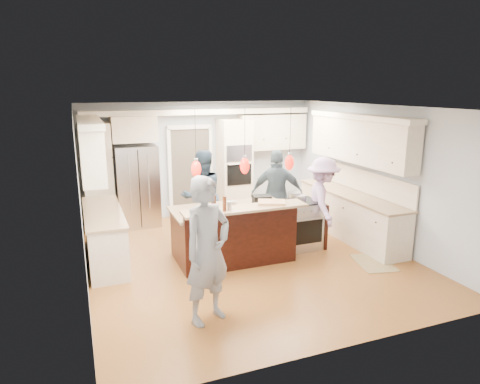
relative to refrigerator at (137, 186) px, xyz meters
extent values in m
plane|color=#9F672B|center=(1.55, -2.64, -0.90)|extent=(6.00, 6.00, 0.00)
cube|color=#B2BCC6|center=(1.55, 0.36, 0.45)|extent=(5.50, 0.04, 2.70)
cube|color=#B2BCC6|center=(1.55, -5.64, 0.45)|extent=(5.50, 0.04, 2.70)
cube|color=#B2BCC6|center=(-1.20, -2.64, 0.45)|extent=(0.04, 6.00, 2.70)
cube|color=#B2BCC6|center=(4.30, -2.64, 0.45)|extent=(0.04, 6.00, 2.70)
cube|color=white|center=(1.55, -2.64, 1.80)|extent=(5.50, 6.00, 0.04)
cube|color=#B7B7BC|center=(0.00, 0.00, 0.00)|extent=(0.90, 0.70, 1.80)
cube|color=beige|center=(2.30, 0.03, 0.25)|extent=(0.72, 0.64, 2.30)
cube|color=black|center=(2.30, -0.30, 0.65)|extent=(0.60, 0.02, 0.35)
cube|color=black|center=(2.30, -0.30, 0.15)|extent=(0.60, 0.02, 0.50)
cylinder|color=#B7B7BC|center=(2.30, -0.33, 0.40)|extent=(0.55, 0.02, 0.02)
cube|color=beige|center=(-0.80, 0.06, 0.25)|extent=(0.60, 0.58, 2.30)
cube|color=beige|center=(0.00, 0.06, 1.25)|extent=(0.95, 0.58, 0.55)
cube|color=beige|center=(3.35, 0.18, 1.05)|extent=(1.70, 0.35, 0.85)
cube|color=beige|center=(1.55, 0.16, 1.58)|extent=(5.30, 0.38, 0.12)
cube|color=#4C443A|center=(1.30, 0.35, 0.15)|extent=(0.90, 0.06, 2.10)
cube|color=white|center=(1.30, 0.31, 1.23)|extent=(1.04, 0.06, 0.10)
cube|color=beige|center=(3.95, -2.34, -0.46)|extent=(0.60, 3.00, 0.88)
cube|color=tan|center=(3.95, -2.34, 0.00)|extent=(0.64, 3.05, 0.04)
cube|color=beige|center=(4.07, -2.34, 1.08)|extent=(0.35, 3.00, 0.85)
cube|color=beige|center=(4.06, -2.34, 1.56)|extent=(0.37, 3.10, 0.10)
cube|color=beige|center=(-0.85, -1.84, -0.46)|extent=(0.60, 2.20, 0.88)
cube|color=tan|center=(-0.85, -1.84, 0.00)|extent=(0.64, 2.25, 0.04)
cube|color=beige|center=(-0.97, -1.84, 1.08)|extent=(0.35, 2.20, 0.85)
cube|color=beige|center=(-0.96, -1.84, 1.56)|extent=(0.37, 2.30, 0.10)
cube|color=black|center=(1.30, -2.49, -0.46)|extent=(2.00, 1.00, 0.88)
cube|color=tan|center=(1.30, -2.49, 0.00)|extent=(2.10, 1.10, 0.04)
cube|color=black|center=(1.30, -3.05, -0.36)|extent=(2.00, 0.12, 1.08)
cube|color=tan|center=(1.30, -3.19, 0.20)|extent=(2.10, 0.42, 0.04)
cube|color=black|center=(1.92, -2.45, 0.10)|extent=(0.36, 0.31, 0.17)
cube|color=#B7B7BC|center=(2.68, -2.49, -0.45)|extent=(0.76, 0.66, 0.90)
cube|color=black|center=(2.68, -2.83, -0.50)|extent=(0.65, 0.01, 0.45)
cube|color=black|center=(2.68, -2.49, 0.01)|extent=(0.72, 0.59, 0.02)
cube|color=black|center=(3.09, -2.49, -0.46)|extent=(0.06, 0.71, 0.88)
cylinder|color=black|center=(0.50, -3.15, 1.43)|extent=(0.01, 0.01, 0.75)
ellipsoid|color=red|center=(0.50, -3.15, 0.90)|extent=(0.15, 0.15, 0.26)
cylinder|color=black|center=(1.30, -3.15, 1.43)|extent=(0.01, 0.01, 0.75)
ellipsoid|color=red|center=(1.30, -3.15, 0.90)|extent=(0.15, 0.15, 0.26)
cylinder|color=black|center=(2.10, -3.15, 1.43)|extent=(0.01, 0.01, 0.75)
ellipsoid|color=red|center=(2.10, -3.15, 0.90)|extent=(0.15, 0.15, 0.26)
imported|color=gray|center=(0.27, -4.44, 0.08)|extent=(0.84, 0.72, 1.95)
imported|color=#283B4E|center=(1.08, -1.41, 0.01)|extent=(1.00, 0.85, 1.83)
imported|color=#42545D|center=(2.55, -1.79, 0.00)|extent=(1.15, 0.81, 1.81)
imported|color=#BA94C8|center=(3.15, -2.56, -0.03)|extent=(0.99, 1.28, 1.74)
cube|color=#988253|center=(3.54, -3.69, -0.89)|extent=(0.74, 0.94, 0.01)
cylinder|color=silver|center=(0.60, -3.26, 0.39)|extent=(0.09, 0.09, 0.33)
cylinder|color=#411A0B|center=(0.77, -3.12, 0.34)|extent=(0.07, 0.07, 0.23)
cylinder|color=#411A0B|center=(0.91, -3.27, 0.34)|extent=(0.07, 0.07, 0.24)
cylinder|color=#411A0B|center=(0.80, -3.08, 0.33)|extent=(0.07, 0.07, 0.22)
cylinder|color=#B7B7BC|center=(1.01, -3.22, 0.29)|extent=(0.09, 0.09, 0.14)
cube|color=tan|center=(1.81, -3.11, 0.24)|extent=(0.54, 0.48, 0.04)
cylinder|color=#B7B7BC|center=(2.64, -2.35, 0.09)|extent=(0.25, 0.25, 0.15)
cylinder|color=#B7B7BC|center=(2.69, -2.48, 0.08)|extent=(0.22, 0.22, 0.11)
camera|label=1|loc=(-1.19, -9.40, 2.11)|focal=32.00mm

